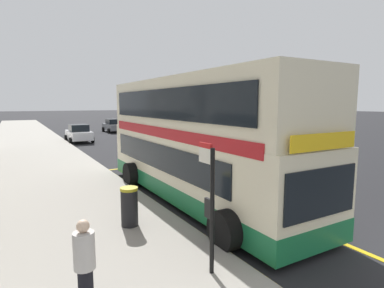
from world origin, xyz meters
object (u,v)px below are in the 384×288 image
Objects in this scene: bus_stop_sign at (210,197)px; litter_bin at (129,206)px; parked_car_black_far at (185,135)px; parked_car_grey_behind at (161,130)px; double_decker_bus at (195,144)px; parked_car_white_distant at (79,133)px; pedestrian_waiting_near_sign at (85,263)px; parked_car_grey_kerbside at (113,126)px.

bus_stop_sign is 2.40× the size of litter_bin.
parked_car_black_far reaches higher than litter_bin.
parked_car_grey_behind reaches higher than litter_bin.
bus_stop_sign is (-2.39, -4.65, -0.38)m from double_decker_bus.
parked_car_grey_behind is (7.49, 19.44, -1.27)m from double_decker_bus.
double_decker_bus reaches higher than litter_bin.
double_decker_bus is at bearing -113.26° from parked_car_grey_behind.
bus_stop_sign reaches higher than litter_bin.
parked_car_black_far is at bearing 62.62° from bus_stop_sign.
bus_stop_sign is at bearing -114.50° from parked_car_grey_behind.
parked_car_white_distant is (-0.51, 20.02, -1.27)m from double_decker_bus.
double_decker_bus is 20.07m from parked_car_white_distant.
pedestrian_waiting_near_sign is (-12.30, -24.15, 0.19)m from parked_car_grey_behind.
bus_stop_sign is 20.53m from parked_car_black_far.
parked_car_grey_kerbside reaches higher than litter_bin.
parked_car_grey_behind is at bearing 63.42° from litter_bin.
parked_car_grey_behind is 5.89m from parked_car_black_far.
bus_stop_sign is 0.62× the size of parked_car_black_far.
parked_car_grey_behind is at bearing 63.01° from pedestrian_waiting_near_sign.
parked_car_black_far is 1.00× the size of parked_car_white_distant.
double_decker_bus is 15.34m from parked_car_black_far.
parked_car_white_distant is at bearing 137.06° from parked_car_black_far.
bus_stop_sign is 33.76m from parked_car_grey_kerbside.
parked_car_white_distant is at bearing 85.63° from bus_stop_sign.
parked_car_white_distant and parked_car_grey_kerbside have the same top height.
pedestrian_waiting_near_sign reaches higher than parked_car_black_far.
litter_bin is at bearing 60.33° from pedestrian_waiting_near_sign.
parked_car_white_distant is 3.87× the size of litter_bin.
double_decker_bus is 9.95× the size of litter_bin.
parked_car_white_distant is at bearing 80.12° from pedestrian_waiting_near_sign.
double_decker_bus is at bearing 27.32° from litter_bin.
parked_car_grey_behind is at bearing 176.99° from parked_car_white_distant.
parked_car_grey_behind is 1.00× the size of parked_car_grey_kerbside.
pedestrian_waiting_near_sign reaches higher than parked_car_grey_kerbside.
parked_car_grey_behind is 9.16m from parked_car_grey_kerbside.
parked_car_black_far is at bearing 62.57° from double_decker_bus.
pedestrian_waiting_near_sign is at bearing 81.25° from parked_car_white_distant.
bus_stop_sign is 0.62× the size of parked_car_white_distant.
parked_car_grey_behind is 1.00× the size of parked_car_white_distant.
parked_car_grey_behind is 3.87× the size of litter_bin.
double_decker_bus is at bearing 92.58° from parked_car_white_distant.
double_decker_bus is 28.75m from parked_car_grey_kerbside.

